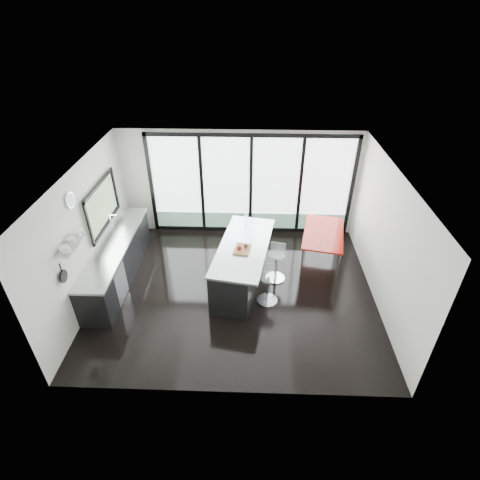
{
  "coord_description": "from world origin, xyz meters",
  "views": [
    {
      "loc": [
        0.33,
        -6.23,
        5.51
      ],
      "look_at": [
        0.1,
        0.3,
        1.15
      ],
      "focal_mm": 28.0,
      "sensor_mm": 36.0,
      "label": 1
    }
  ],
  "objects_px": {
    "island": "(240,263)",
    "bar_stool_near": "(268,289)",
    "bar_stool_far": "(276,266)",
    "red_table": "(321,247)"
  },
  "relations": [
    {
      "from": "island",
      "to": "bar_stool_far",
      "type": "height_order",
      "value": "island"
    },
    {
      "from": "bar_stool_near",
      "to": "bar_stool_far",
      "type": "height_order",
      "value": "same"
    },
    {
      "from": "bar_stool_near",
      "to": "red_table",
      "type": "relative_size",
      "value": 0.44
    },
    {
      "from": "bar_stool_far",
      "to": "red_table",
      "type": "distance_m",
      "value": 1.31
    },
    {
      "from": "island",
      "to": "bar_stool_near",
      "type": "bearing_deg",
      "value": -47.1
    },
    {
      "from": "island",
      "to": "red_table",
      "type": "bearing_deg",
      "value": 22.73
    },
    {
      "from": "bar_stool_near",
      "to": "bar_stool_far",
      "type": "xyz_separation_m",
      "value": [
        0.2,
        0.76,
        0.0
      ]
    },
    {
      "from": "bar_stool_near",
      "to": "bar_stool_far",
      "type": "bearing_deg",
      "value": 71.7
    },
    {
      "from": "island",
      "to": "red_table",
      "type": "relative_size",
      "value": 1.63
    },
    {
      "from": "island",
      "to": "bar_stool_near",
      "type": "relative_size",
      "value": 3.7
    }
  ]
}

